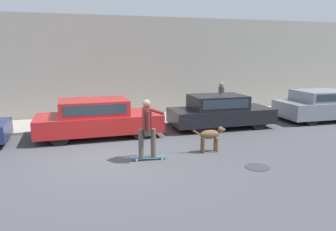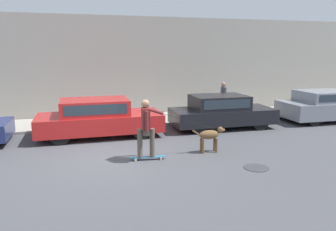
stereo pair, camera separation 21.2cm
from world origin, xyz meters
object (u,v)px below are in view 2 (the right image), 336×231
(parked_car_2, at_px, (221,112))
(pedestrian_with_bag, at_px, (223,97))
(dog, at_px, (210,136))
(parked_car_3, at_px, (326,106))
(parked_car_1, at_px, (99,118))
(skateboarder, at_px, (146,126))

(parked_car_2, relative_size, pedestrian_with_bag, 2.66)
(dog, bearing_deg, parked_car_3, 23.41)
(parked_car_3, relative_size, dog, 3.94)
(dog, bearing_deg, pedestrian_with_bag, 60.77)
(pedestrian_with_bag, bearing_deg, parked_car_1, 31.83)
(parked_car_3, height_order, pedestrian_with_bag, pedestrian_with_bag)
(parked_car_3, distance_m, pedestrian_with_bag, 4.36)
(parked_car_2, bearing_deg, parked_car_1, -178.70)
(parked_car_3, bearing_deg, parked_car_1, -177.98)
(pedestrian_with_bag, bearing_deg, parked_car_3, 171.79)
(parked_car_1, xyz_separation_m, skateboarder, (1.05, -2.98, 0.31))
(parked_car_2, xyz_separation_m, skateboarder, (-3.61, -2.98, 0.33))
(parked_car_2, height_order, parked_car_3, parked_car_3)
(parked_car_3, bearing_deg, dog, -154.88)
(parked_car_3, distance_m, skateboarder, 9.00)
(parked_car_1, xyz_separation_m, parked_car_2, (4.66, 0.00, -0.02))
(parked_car_2, height_order, dog, parked_car_2)
(parked_car_3, xyz_separation_m, dog, (-6.54, -2.79, -0.14))
(parked_car_1, bearing_deg, parked_car_2, 0.38)
(parked_car_3, bearing_deg, skateboarder, -158.66)
(parked_car_3, relative_size, pedestrian_with_bag, 2.65)
(dog, relative_size, pedestrian_with_bag, 0.67)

